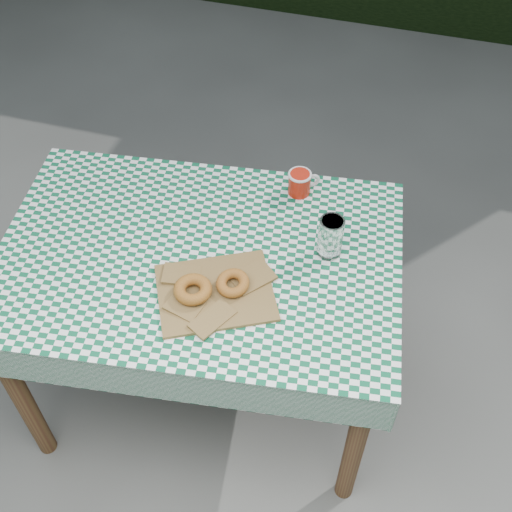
# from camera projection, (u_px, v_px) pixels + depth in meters

# --- Properties ---
(ground) EXTENTS (60.00, 60.00, 0.00)m
(ground) POSITION_uv_depth(u_px,v_px,m) (172.00, 396.00, 2.47)
(ground) COLOR #484844
(ground) RESTS_ON ground
(table) EXTENTS (1.26, 0.92, 0.75)m
(table) POSITION_uv_depth(u_px,v_px,m) (205.00, 329.00, 2.21)
(table) COLOR #542F1D
(table) RESTS_ON ground
(tablecloth) EXTENTS (1.28, 0.95, 0.01)m
(tablecloth) POSITION_uv_depth(u_px,v_px,m) (198.00, 256.00, 1.93)
(tablecloth) COLOR #0C5132
(tablecloth) RESTS_ON table
(paper_bag) EXTENTS (0.40, 0.37, 0.02)m
(paper_bag) POSITION_uv_depth(u_px,v_px,m) (215.00, 292.00, 1.83)
(paper_bag) COLOR brown
(paper_bag) RESTS_ON tablecloth
(bagel_front) EXTENTS (0.15, 0.15, 0.03)m
(bagel_front) POSITION_uv_depth(u_px,v_px,m) (193.00, 289.00, 1.80)
(bagel_front) COLOR #A56422
(bagel_front) RESTS_ON paper_bag
(bagel_back) EXTENTS (0.12, 0.12, 0.03)m
(bagel_back) POSITION_uv_depth(u_px,v_px,m) (233.00, 283.00, 1.82)
(bagel_back) COLOR #A25821
(bagel_back) RESTS_ON paper_bag
(coffee_mug) EXTENTS (0.19, 0.19, 0.08)m
(coffee_mug) POSITION_uv_depth(u_px,v_px,m) (299.00, 183.00, 2.07)
(coffee_mug) COLOR #AC1B0B
(coffee_mug) RESTS_ON tablecloth
(drinking_glass) EXTENTS (0.10, 0.10, 0.13)m
(drinking_glass) POSITION_uv_depth(u_px,v_px,m) (330.00, 237.00, 1.88)
(drinking_glass) COLOR white
(drinking_glass) RESTS_ON tablecloth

